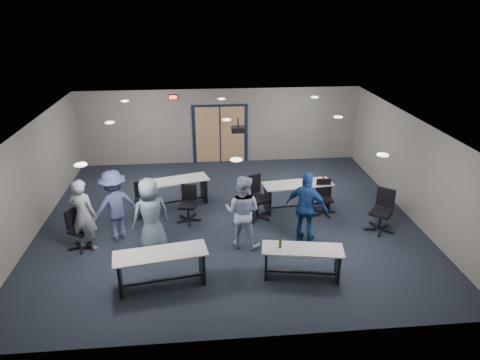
{
  "coord_description": "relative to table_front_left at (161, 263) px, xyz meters",
  "views": [
    {
      "loc": [
        -0.66,
        -10.39,
        5.62
      ],
      "look_at": [
        0.28,
        -0.3,
        1.28
      ],
      "focal_mm": 32.0,
      "sensor_mm": 36.0,
      "label": 1
    }
  ],
  "objects": [
    {
      "name": "person_lightblue",
      "position": [
        1.84,
        1.41,
        0.38
      ],
      "size": [
        1.09,
        0.99,
        1.83
      ],
      "primitive_type": "imported",
      "rotation": [
        0.0,
        0.0,
        2.74
      ],
      "color": "#A8B5DF",
      "rests_on": "floor"
    },
    {
      "name": "table_back_left",
      "position": [
        0.11,
        3.81,
        0.0
      ],
      "size": [
        2.03,
        1.15,
        0.78
      ],
      "rotation": [
        0.0,
        0.0,
        0.28
      ],
      "color": "beige",
      "rests_on": "floor"
    },
    {
      "name": "front_wall",
      "position": [
        1.6,
        -1.72,
        0.82
      ],
      "size": [
        10.0,
        0.04,
        2.7
      ],
      "primitive_type": "cube",
      "color": "slate",
      "rests_on": "floor"
    },
    {
      "name": "left_wall",
      "position": [
        -3.4,
        2.78,
        0.82
      ],
      "size": [
        0.04,
        9.0,
        2.7
      ],
      "primitive_type": "cube",
      "color": "slate",
      "rests_on": "floor"
    },
    {
      "name": "table_back_right",
      "position": [
        3.6,
        3.22,
        0.01
      ],
      "size": [
        2.02,
        0.88,
        0.93
      ],
      "rotation": [
        0.0,
        0.0,
        0.12
      ],
      "color": "beige",
      "rests_on": "floor"
    },
    {
      "name": "chair_back_d",
      "position": [
        4.28,
        2.86,
        -0.05
      ],
      "size": [
        0.63,
        0.63,
        0.97
      ],
      "primitive_type": null,
      "rotation": [
        0.0,
        0.0,
        -0.03
      ],
      "color": "black",
      "rests_on": "floor"
    },
    {
      "name": "person_plaid",
      "position": [
        -0.32,
        1.44,
        0.38
      ],
      "size": [
        1.05,
        0.89,
        1.83
      ],
      "primitive_type": "imported",
      "rotation": [
        0.0,
        0.0,
        3.55
      ],
      "color": "slate",
      "rests_on": "floor"
    },
    {
      "name": "table_front_right",
      "position": [
        2.99,
        0.02,
        -0.05
      ],
      "size": [
        1.8,
        0.87,
        0.96
      ],
      "rotation": [
        0.0,
        0.0,
        -0.18
      ],
      "color": "beige",
      "rests_on": "floor"
    },
    {
      "name": "back_wall",
      "position": [
        1.6,
        7.28,
        0.82
      ],
      "size": [
        10.0,
        0.04,
        2.7
      ],
      "primitive_type": "cube",
      "color": "slate",
      "rests_on": "floor"
    },
    {
      "name": "person_gray",
      "position": [
        -1.91,
        1.6,
        0.38
      ],
      "size": [
        0.77,
        0.62,
        1.82
      ],
      "primitive_type": "imported",
      "rotation": [
        0.0,
        0.0,
        2.82
      ],
      "color": "#8F959C",
      "rests_on": "floor"
    },
    {
      "name": "ceiling",
      "position": [
        1.6,
        2.78,
        2.17
      ],
      "size": [
        10.0,
        9.0,
        0.04
      ],
      "primitive_type": "cube",
      "color": "silver",
      "rests_on": "back_wall"
    },
    {
      "name": "chair_loose_right",
      "position": [
        5.47,
        1.79,
        0.03
      ],
      "size": [
        0.99,
        0.99,
        1.12
      ],
      "primitive_type": null,
      "rotation": [
        0.0,
        0.0,
        -0.7
      ],
      "color": "black",
      "rests_on": "floor"
    },
    {
      "name": "exit_sign",
      "position": [
        0.0,
        7.22,
        1.92
      ],
      "size": [
        0.32,
        0.07,
        0.18
      ],
      "color": "black",
      "rests_on": "back_wall"
    },
    {
      "name": "chair_loose_left",
      "position": [
        -2.04,
        1.65,
        -0.03
      ],
      "size": [
        0.87,
        0.87,
        1.01
      ],
      "primitive_type": null,
      "rotation": [
        0.0,
        0.0,
        1.03
      ],
      "color": "black",
      "rests_on": "floor"
    },
    {
      "name": "chair_back_a",
      "position": [
        -0.74,
        3.06,
        -0.03
      ],
      "size": [
        0.66,
        0.66,
        1.01
      ],
      "primitive_type": null,
      "rotation": [
        0.0,
        0.0,
        0.04
      ],
      "color": "black",
      "rests_on": "floor"
    },
    {
      "name": "ceiling_can_lights",
      "position": [
        1.6,
        3.03,
        2.14
      ],
      "size": [
        6.24,
        5.74,
        0.02
      ],
      "primitive_type": null,
      "color": "silver",
      "rests_on": "ceiling"
    },
    {
      "name": "double_door",
      "position": [
        1.6,
        7.24,
        0.52
      ],
      "size": [
        2.0,
        0.07,
        2.2
      ],
      "color": "black",
      "rests_on": "back_wall"
    },
    {
      "name": "person_navy",
      "position": [
        3.42,
        1.47,
        0.38
      ],
      "size": [
        1.14,
        0.96,
        1.83
      ],
      "primitive_type": "imported",
      "rotation": [
        0.0,
        0.0,
        2.57
      ],
      "color": "navy",
      "rests_on": "floor"
    },
    {
      "name": "chair_back_c",
      "position": [
        2.39,
        2.81,
        0.06
      ],
      "size": [
        1.0,
        1.0,
        1.18
      ],
      "primitive_type": null,
      "rotation": [
        0.0,
        0.0,
        0.46
      ],
      "color": "black",
      "rests_on": "floor"
    },
    {
      "name": "table_front_left",
      "position": [
        0.0,
        0.0,
        0.0
      ],
      "size": [
        2.0,
        0.94,
        0.78
      ],
      "rotation": [
        0.0,
        0.0,
        0.16
      ],
      "color": "beige",
      "rests_on": "floor"
    },
    {
      "name": "right_wall",
      "position": [
        6.6,
        2.78,
        0.82
      ],
      "size": [
        0.04,
        9.0,
        2.7
      ],
      "primitive_type": "cube",
      "color": "slate",
      "rests_on": "floor"
    },
    {
      "name": "chair_back_b",
      "position": [
        0.5,
        2.79,
        -0.04
      ],
      "size": [
        0.74,
        0.74,
        0.99
      ],
      "primitive_type": null,
      "rotation": [
        0.0,
        0.0,
        -0.2
      ],
      "color": "black",
      "rests_on": "floor"
    },
    {
      "name": "floor",
      "position": [
        1.6,
        2.78,
        -0.53
      ],
      "size": [
        10.0,
        10.0,
        0.0
      ],
      "primitive_type": "plane",
      "color": "#1C222D",
      "rests_on": "ground"
    },
    {
      "name": "ceiling_projector",
      "position": [
        1.9,
        3.28,
        1.87
      ],
      "size": [
        0.35,
        0.32,
        0.37
      ],
      "color": "black",
      "rests_on": "ceiling"
    },
    {
      "name": "person_back",
      "position": [
        -1.26,
        2.03,
        0.38
      ],
      "size": [
        1.36,
        1.22,
        1.83
      ],
      "primitive_type": "imported",
      "rotation": [
        0.0,
        0.0,
        3.72
      ],
      "color": "#474F80",
      "rests_on": "floor"
    }
  ]
}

